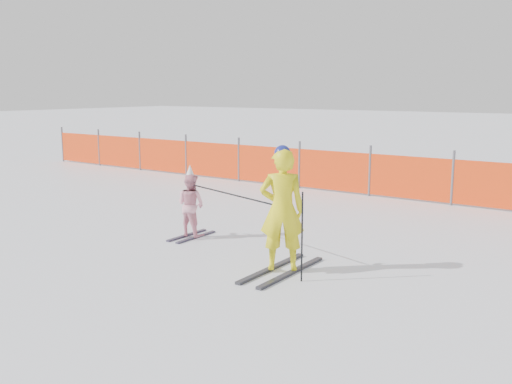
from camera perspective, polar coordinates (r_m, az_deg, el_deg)
ground at (r=8.79m, az=-1.88°, el=-6.90°), size 120.00×120.00×0.00m
adult at (r=8.07m, az=2.61°, el=-1.79°), size 0.76×1.67×1.83m
child at (r=10.11m, az=-6.54°, el=-1.24°), size 0.55×1.00×1.29m
ski_poles at (r=8.54m, az=-0.19°, el=-1.63°), size 2.71×0.92×1.24m
safety_fence at (r=15.97m, az=-0.43°, el=2.91°), size 17.02×0.06×1.25m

